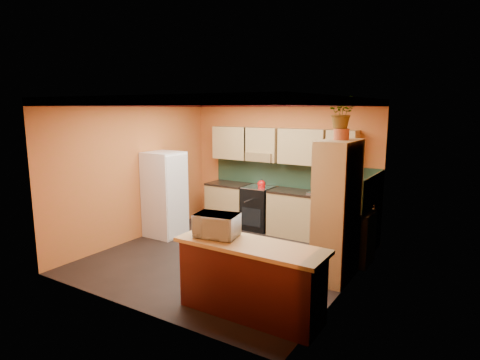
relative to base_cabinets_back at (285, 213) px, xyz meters
name	(u,v)px	position (x,y,z in m)	size (l,w,h in m)	color
room_shell	(235,136)	(-0.23, -1.52, 1.65)	(4.24, 4.24, 2.72)	black
base_cabinets_back	(285,213)	(0.00, 0.00, 0.00)	(3.65, 0.60, 0.88)	tan
countertop_back	(285,191)	(0.00, 0.00, 0.46)	(3.65, 0.62, 0.04)	black
stove	(258,208)	(-0.62, 0.00, 0.02)	(0.58, 0.58, 0.91)	black
kettle	(262,184)	(-0.52, -0.05, 0.56)	(0.17, 0.17, 0.18)	red
sink	(322,193)	(0.78, 0.00, 0.50)	(0.48, 0.40, 0.03)	silver
base_cabinets_right	(347,236)	(1.55, -0.81, 0.00)	(0.60, 0.80, 0.88)	tan
countertop_right	(349,209)	(1.55, -0.81, 0.46)	(0.62, 0.80, 0.04)	black
fridge	(165,194)	(-2.00, -1.38, 0.41)	(0.68, 0.66, 1.70)	white
pantry	(337,211)	(1.60, -1.57, 0.61)	(0.48, 0.90, 2.10)	tan
fern_pot	(341,134)	(1.60, -1.52, 1.74)	(0.22, 0.22, 0.16)	#AA4C29
fern	(342,112)	(1.60, -1.52, 2.05)	(0.42, 0.36, 0.46)	tan
breakfast_bar	(250,281)	(1.07, -3.21, 0.00)	(1.80, 0.55, 0.88)	#4D1213
bar_top	(251,245)	(1.07, -3.21, 0.47)	(1.90, 0.65, 0.05)	tan
microwave	(217,225)	(0.57, -3.21, 0.64)	(0.54, 0.37, 0.30)	white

